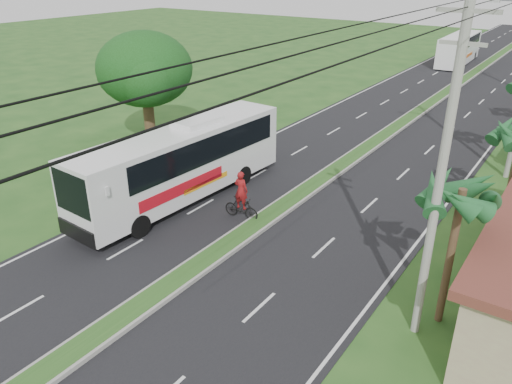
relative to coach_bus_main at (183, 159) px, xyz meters
The scene contains 11 objects.
ground 7.45m from the coach_bus_main, 47.89° to the right, with size 180.00×180.00×0.00m, color #224C1B.
road_asphalt 15.64m from the coach_bus_main, 72.06° to the left, with size 14.00×160.00×0.02m, color black.
median_strip 15.63m from the coach_bus_main, 72.06° to the left, with size 1.20×160.00×0.18m.
lane_edge_left 15.02m from the coach_bus_main, 97.48° to the left, with size 0.12×160.00×0.01m, color silver.
lane_edge_right 18.80m from the coach_bus_main, 52.09° to the left, with size 0.12×160.00×0.01m, color silver.
palm_verge_a 14.17m from the coach_bus_main, ahead, with size 2.40×2.40×5.45m.
shade_tree 9.18m from the coach_bus_main, 147.14° to the left, with size 6.30×6.00×7.54m.
utility_pole_a 14.09m from the coach_bus_main, 13.86° to the right, with size 1.60×0.28×11.00m.
coach_bus_main is the anchor object (origin of this frame).
coach_bus_far 47.27m from the coach_bus_main, 88.04° to the left, with size 2.83×11.61×3.36m.
motorcyclist 3.93m from the coach_bus_main, ahead, with size 1.87×0.66×2.46m.
Camera 1 is at (11.64, -12.03, 11.34)m, focal length 35.00 mm.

